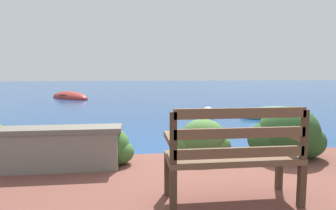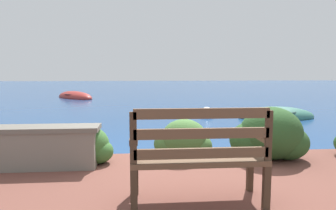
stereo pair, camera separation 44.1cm
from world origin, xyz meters
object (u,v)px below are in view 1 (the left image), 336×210
object	(u,v)px
rowboat_nearest	(276,115)
mooring_buoy	(208,113)
park_bench	(234,153)
rowboat_mid	(70,97)

from	to	relation	value
rowboat_nearest	mooring_buoy	world-z (taller)	rowboat_nearest
park_bench	mooring_buoy	distance (m)	7.10
rowboat_mid	park_bench	bearing A→B (deg)	154.64
park_bench	rowboat_nearest	bearing A→B (deg)	53.26
park_bench	rowboat_mid	xyz separation A→B (m)	(-4.21, 13.80, -0.65)
rowboat_mid	mooring_buoy	world-z (taller)	rowboat_mid
rowboat_mid	mooring_buoy	size ratio (longest dim) A/B	6.04
park_bench	mooring_buoy	size ratio (longest dim) A/B	2.66
rowboat_nearest	mooring_buoy	size ratio (longest dim) A/B	5.08
park_bench	mooring_buoy	xyz separation A→B (m)	(1.56, 6.90, -0.63)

